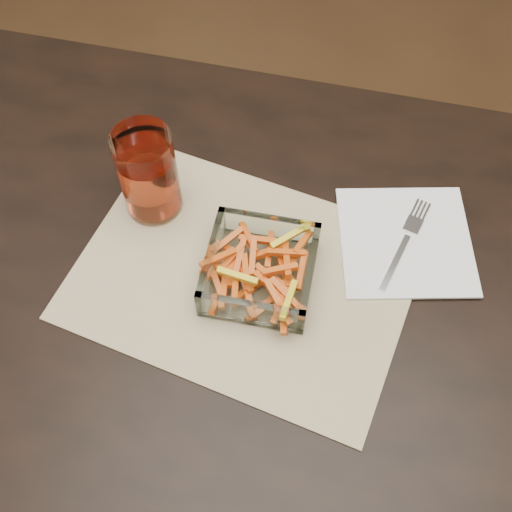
% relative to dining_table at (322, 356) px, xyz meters
% --- Properties ---
extents(dining_table, '(1.60, 0.90, 0.75)m').
position_rel_dining_table_xyz_m(dining_table, '(0.00, 0.00, 0.00)').
color(dining_table, black).
rests_on(dining_table, ground).
extents(placemat, '(0.50, 0.40, 0.00)m').
position_rel_dining_table_xyz_m(placemat, '(-0.13, 0.05, 0.09)').
color(placemat, tan).
rests_on(placemat, dining_table).
extents(glass_bowl, '(0.15, 0.15, 0.06)m').
position_rel_dining_table_xyz_m(glass_bowl, '(-0.10, 0.05, 0.11)').
color(glass_bowl, white).
rests_on(glass_bowl, placemat).
extents(tumbler, '(0.08, 0.08, 0.14)m').
position_rel_dining_table_xyz_m(tumbler, '(-0.28, 0.14, 0.16)').
color(tumbler, white).
rests_on(tumbler, placemat).
extents(napkin, '(0.22, 0.22, 0.00)m').
position_rel_dining_table_xyz_m(napkin, '(0.08, 0.16, 0.09)').
color(napkin, white).
rests_on(napkin, placemat).
extents(fork, '(0.06, 0.17, 0.00)m').
position_rel_dining_table_xyz_m(fork, '(0.08, 0.16, 0.10)').
color(fork, silver).
rests_on(fork, napkin).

